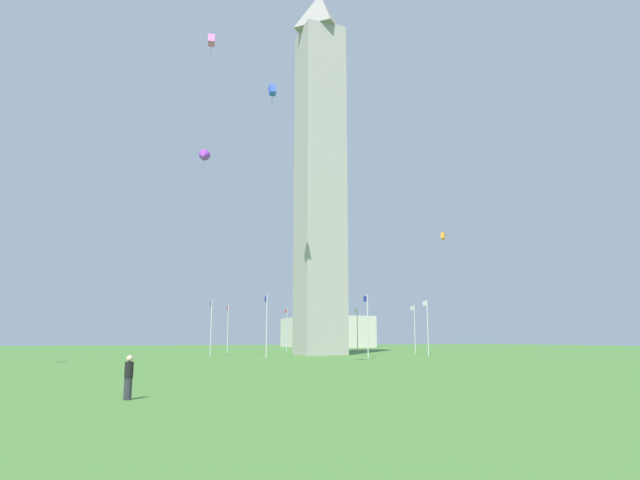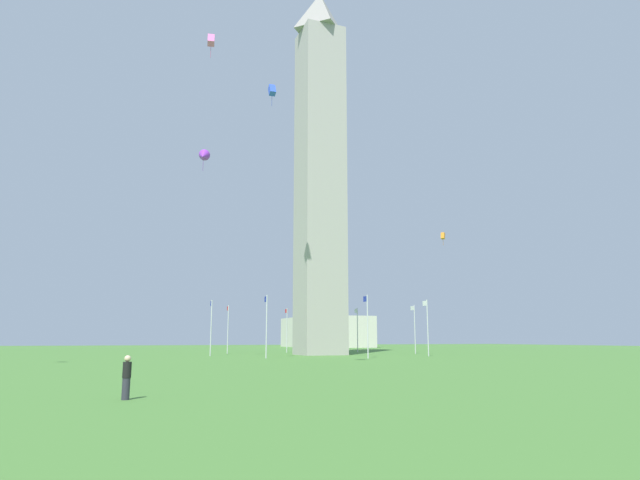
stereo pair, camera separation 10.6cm
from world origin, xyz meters
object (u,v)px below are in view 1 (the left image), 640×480
at_px(flagpole_w, 414,327).
at_px(flagpole_nw, 357,328).
at_px(flagpole_e, 211,325).
at_px(kite_orange_box, 443,236).
at_px(person_black_shirt, 129,378).
at_px(kite_blue_box, 272,90).
at_px(flagpole_n, 287,328).
at_px(flagpole_s, 367,323).
at_px(flagpole_ne, 228,327).
at_px(flagpole_sw, 427,325).
at_px(kite_purple_delta, 204,156).
at_px(flagpole_se, 267,323).
at_px(kite_pink_box, 211,40).
at_px(obelisk_monument, 320,164).
at_px(distant_building, 325,332).

distance_m(flagpole_w, flagpole_nw, 11.81).
bearing_deg(flagpole_e, kite_orange_box, -115.65).
distance_m(flagpole_nw, person_black_shirt, 73.87).
bearing_deg(flagpole_nw, kite_orange_box, -176.83).
bearing_deg(flagpole_e, kite_blue_box, -164.38).
height_order(flagpole_n, flagpole_s, same).
xyz_separation_m(flagpole_ne, person_black_shirt, (-62.85, 16.85, -3.24)).
bearing_deg(flagpole_ne, flagpole_sw, -135.00).
bearing_deg(kite_purple_delta, flagpole_w, -75.22).
bearing_deg(flagpole_n, flagpole_se, 157.50).
height_order(flagpole_n, kite_blue_box, kite_blue_box).
relative_size(flagpole_n, kite_pink_box, 2.86).
distance_m(flagpole_n, flagpole_se, 28.52).
height_order(obelisk_monument, flagpole_nw, obelisk_monument).
bearing_deg(obelisk_monument, flagpole_n, 0.00).
bearing_deg(kite_blue_box, flagpole_ne, -1.45).
distance_m(flagpole_n, flagpole_e, 21.82).
distance_m(flagpole_s, flagpole_sw, 11.81).
height_order(obelisk_monument, flagpole_s, obelisk_monument).
xyz_separation_m(flagpole_e, kite_purple_delta, (-9.00, 3.23, 20.13)).
height_order(flagpole_se, kite_purple_delta, kite_purple_delta).
xyz_separation_m(flagpole_s, kite_pink_box, (-7.15, 20.42, 27.75)).
xyz_separation_m(flagpole_e, flagpole_s, (-15.43, -15.43, 0.00)).
xyz_separation_m(flagpole_sw, kite_purple_delta, (1.91, 29.58, 20.13)).
bearing_deg(kite_blue_box, flagpole_e, 15.62).
height_order(flagpole_nw, kite_purple_delta, kite_purple_delta).
xyz_separation_m(flagpole_se, flagpole_w, (10.91, -26.35, 0.00)).
distance_m(flagpole_s, person_black_shirt, 45.98).
bearing_deg(flagpole_nw, obelisk_monument, 135.17).
distance_m(obelisk_monument, kite_orange_box, 21.92).
height_order(flagpole_nw, person_black_shirt, flagpole_nw).
bearing_deg(distant_building, kite_purple_delta, 148.86).
xyz_separation_m(person_black_shirt, kite_blue_box, (38.02, -16.22, 30.93)).
relative_size(flagpole_w, kite_blue_box, 2.64).
height_order(flagpole_ne, flagpole_nw, same).
distance_m(flagpole_sw, kite_blue_box, 35.78).
distance_m(obelisk_monument, kite_purple_delta, 21.05).
xyz_separation_m(flagpole_s, kite_purple_delta, (6.43, 18.67, 20.13)).
relative_size(kite_pink_box, kite_orange_box, 1.50).
distance_m(flagpole_e, distant_building, 80.77).
distance_m(obelisk_monument, person_black_shirt, 64.83).
bearing_deg(person_black_shirt, obelisk_monument, 16.73).
relative_size(flagpole_s, kite_blue_box, 2.64).
bearing_deg(kite_blue_box, obelisk_monument, -39.79).
bearing_deg(flagpole_sw, kite_orange_box, -150.58).
height_order(person_black_shirt, kite_blue_box, kite_blue_box).
xyz_separation_m(kite_blue_box, distant_building, (82.06, -39.49, -27.74)).
xyz_separation_m(obelisk_monument, distant_building, (68.20, -27.94, -24.03)).
bearing_deg(flagpole_w, flagpole_e, 90.00).
xyz_separation_m(flagpole_se, person_black_shirt, (-41.03, 16.85, -3.24)).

